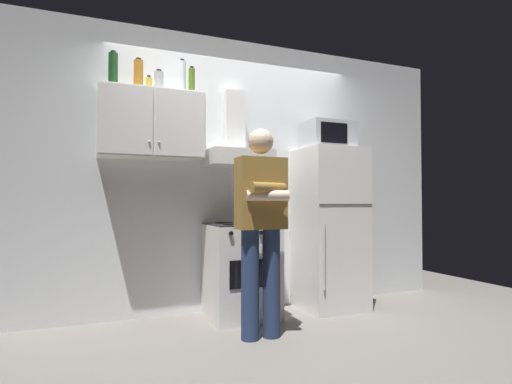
{
  "coord_description": "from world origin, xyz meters",
  "views": [
    {
      "loc": [
        -1.33,
        -3.32,
        1.05
      ],
      "look_at": [
        0.0,
        0.0,
        1.15
      ],
      "focal_mm": 28.69,
      "sensor_mm": 36.0,
      "label": 1
    }
  ],
  "objects": [
    {
      "name": "stove_oven",
      "position": [
        -0.05,
        0.25,
        0.43
      ],
      "size": [
        0.6,
        0.62,
        0.87
      ],
      "color": "white",
      "rests_on": "ground_plane"
    },
    {
      "name": "bottle_canister_steel",
      "position": [
        -0.79,
        0.36,
        2.14
      ],
      "size": [
        0.08,
        0.08,
        0.19
      ],
      "color": "#B2B5BA",
      "rests_on": "upper_cabinet"
    },
    {
      "name": "microwave",
      "position": [
        0.9,
        0.27,
        1.74
      ],
      "size": [
        0.48,
        0.37,
        0.28
      ],
      "color": "#B7BABF",
      "rests_on": "refrigerator"
    },
    {
      "name": "range_hood",
      "position": [
        -0.05,
        0.38,
        1.6
      ],
      "size": [
        0.6,
        0.44,
        0.75
      ],
      "color": "white"
    },
    {
      "name": "bottle_liquor_amber",
      "position": [
        -0.97,
        0.37,
        2.18
      ],
      "size": [
        0.08,
        0.08,
        0.28
      ],
      "color": "#B7721E",
      "rests_on": "upper_cabinet"
    },
    {
      "name": "bottle_olive_oil",
      "position": [
        -0.49,
        0.35,
        2.17
      ],
      "size": [
        0.06,
        0.06,
        0.26
      ],
      "color": "#4C6B19",
      "rests_on": "upper_cabinet"
    },
    {
      "name": "refrigerator",
      "position": [
        0.9,
        0.25,
        0.8
      ],
      "size": [
        0.6,
        0.62,
        1.6
      ],
      "color": "white",
      "rests_on": "ground_plane"
    },
    {
      "name": "person_standing",
      "position": [
        -0.1,
        -0.36,
        0.9
      ],
      "size": [
        0.38,
        0.33,
        1.64
      ],
      "color": "navy",
      "rests_on": "ground_plane"
    },
    {
      "name": "cooking_pot",
      "position": [
        0.08,
        0.13,
        0.92
      ],
      "size": [
        0.28,
        0.18,
        0.09
      ],
      "color": "#B7BABF",
      "rests_on": "stove_oven"
    },
    {
      "name": "back_wall_tiled",
      "position": [
        0.0,
        0.6,
        1.35
      ],
      "size": [
        4.8,
        0.1,
        2.7
      ],
      "primitive_type": "cube",
      "color": "white",
      "rests_on": "ground_plane"
    },
    {
      "name": "bottle_vodka_clear",
      "position": [
        -0.58,
        0.39,
        2.21
      ],
      "size": [
        0.07,
        0.07,
        0.33
      ],
      "color": "silver",
      "rests_on": "upper_cabinet"
    },
    {
      "name": "upper_cabinet",
      "position": [
        -0.85,
        0.37,
        1.75
      ],
      "size": [
        0.9,
        0.37,
        0.6
      ],
      "color": "white"
    },
    {
      "name": "ground_plane",
      "position": [
        0.0,
        0.0,
        0.0
      ],
      "size": [
        7.0,
        7.0,
        0.0
      ],
      "primitive_type": "plane",
      "color": "slate"
    },
    {
      "name": "bottle_wine_green",
      "position": [
        -1.18,
        0.36,
        2.2
      ],
      "size": [
        0.08,
        0.08,
        0.31
      ],
      "color": "#19471E",
      "rests_on": "upper_cabinet"
    },
    {
      "name": "bottle_spice_jar",
      "position": [
        -0.88,
        0.35,
        2.11
      ],
      "size": [
        0.05,
        0.05,
        0.13
      ],
      "color": "gold",
      "rests_on": "upper_cabinet"
    }
  ]
}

